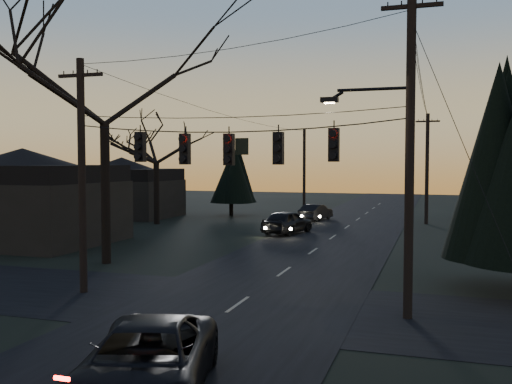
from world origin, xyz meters
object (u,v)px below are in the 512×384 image
(bare_tree_left, at_px, (104,68))
(sedan_oncoming_b, at_px, (316,212))
(utility_pole_left, at_px, (84,292))
(sedan_oncoming_a, at_px, (287,222))
(utility_pole_right, at_px, (407,319))
(utility_pole_far_r, at_px, (426,224))
(suv_near, at_px, (146,363))
(utility_pole_far_l, at_px, (304,212))

(bare_tree_left, height_order, sedan_oncoming_b, bare_tree_left)
(utility_pole_left, xyz_separation_m, sedan_oncoming_a, (2.80, 18.83, 0.79))
(utility_pole_left, height_order, bare_tree_left, bare_tree_left)
(sedan_oncoming_b, bearing_deg, utility_pole_right, 120.10)
(utility_pole_far_r, distance_m, suv_near, 36.06)
(utility_pole_left, xyz_separation_m, utility_pole_far_r, (11.50, 28.00, 0.00))
(suv_near, bearing_deg, sedan_oncoming_b, 80.47)
(utility_pole_right, xyz_separation_m, utility_pole_far_l, (-11.50, 36.00, 0.00))
(utility_pole_left, relative_size, utility_pole_far_l, 1.06)
(utility_pole_right, xyz_separation_m, utility_pole_far_r, (0.00, 28.00, 0.00))
(utility_pole_right, relative_size, sedan_oncoming_a, 2.16)
(utility_pole_left, height_order, utility_pole_far_r, same)
(bare_tree_left, bearing_deg, utility_pole_far_r, 58.01)
(utility_pole_left, height_order, sedan_oncoming_a, utility_pole_left)
(utility_pole_left, relative_size, suv_near, 1.59)
(sedan_oncoming_a, relative_size, sedan_oncoming_b, 1.16)
(bare_tree_left, height_order, suv_near, bare_tree_left)
(bare_tree_left, bearing_deg, utility_pole_far_l, 85.22)
(suv_near, distance_m, sedan_oncoming_a, 26.87)
(utility_pole_left, height_order, sedan_oncoming_b, utility_pole_left)
(utility_pole_left, height_order, suv_near, utility_pole_left)
(utility_pole_far_l, distance_m, suv_near, 44.28)
(utility_pole_left, distance_m, sedan_oncoming_b, 28.30)
(utility_pole_far_l, height_order, suv_near, utility_pole_far_l)
(utility_pole_far_r, xyz_separation_m, suv_near, (-4.70, -35.74, 0.74))
(utility_pole_far_r, distance_m, sedan_oncoming_a, 12.67)
(utility_pole_left, bearing_deg, bare_tree_left, 114.83)
(suv_near, bearing_deg, bare_tree_left, 109.31)
(utility_pole_right, xyz_separation_m, suv_near, (-4.70, -7.74, 0.74))
(utility_pole_far_l, bearing_deg, utility_pole_right, -72.28)
(utility_pole_far_l, distance_m, sedan_oncoming_b, 8.36)
(bare_tree_left, bearing_deg, suv_near, -54.80)
(utility_pole_left, distance_m, utility_pole_far_l, 36.00)
(suv_near, bearing_deg, sedan_oncoming_a, 82.67)
(utility_pole_right, bearing_deg, utility_pole_left, 180.00)
(utility_pole_far_r, height_order, sedan_oncoming_a, utility_pole_far_r)
(utility_pole_far_l, bearing_deg, suv_near, -81.16)
(sedan_oncoming_b, bearing_deg, bare_tree_left, 89.64)
(utility_pole_left, bearing_deg, utility_pole_far_l, 90.00)
(utility_pole_far_r, xyz_separation_m, sedan_oncoming_a, (-8.70, -9.17, 0.79))
(utility_pole_far_l, relative_size, sedan_oncoming_a, 1.73)
(bare_tree_left, distance_m, sedan_oncoming_b, 24.77)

